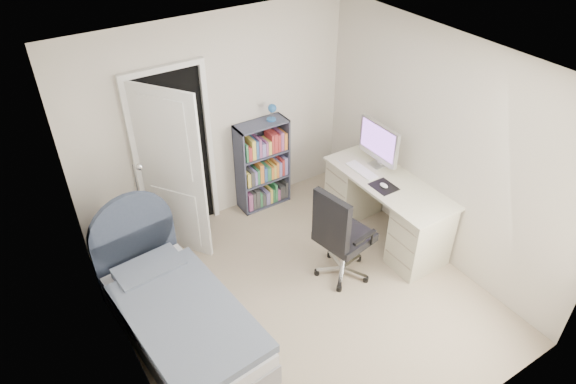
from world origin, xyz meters
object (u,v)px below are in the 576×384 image
bookcase (263,167)px  nightstand (120,232)px  desk (385,206)px  floor_lamp (147,224)px  bed (179,316)px  office_chair (339,233)px

bookcase → nightstand: bearing=-178.4°
bookcase → desk: 1.58m
floor_lamp → bookcase: 1.64m
bookcase → desk: (0.85, -1.33, -0.11)m
floor_lamp → bed: bearing=-97.4°
floor_lamp → bookcase: bookcase is taller
nightstand → desk: size_ratio=0.36×
desk → office_chair: size_ratio=1.42×
floor_lamp → desk: 2.69m
bed → desk: desk is taller
nightstand → desk: desk is taller
bed → nightstand: 1.37m
bookcase → floor_lamp: bearing=-170.7°
nightstand → floor_lamp: 0.36m
desk → bookcase: bearing=122.8°
floor_lamp → office_chair: bearing=-40.1°
bed → nightstand: bed is taller
bed → desk: (2.62, 0.09, 0.17)m
office_chair → bookcase: bearing=88.7°
bed → nightstand: bearing=94.2°
desk → office_chair: bearing=-163.0°
office_chair → desk: bearing=17.0°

